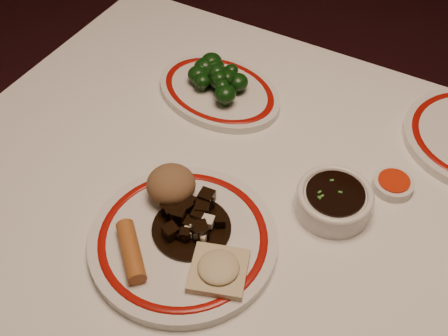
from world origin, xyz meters
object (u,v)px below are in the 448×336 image
stirfry_heap (192,221)px  broccoli_plate (219,92)px  main_plate (183,240)px  rice_mound (171,185)px  broccoli_pile (216,76)px  spring_roll (131,251)px  fried_wonton (219,269)px  soy_bowl (334,202)px  dining_table (283,265)px

stirfry_heap → broccoli_plate: (-0.12, 0.29, -0.02)m
main_plate → rice_mound: size_ratio=4.28×
main_plate → broccoli_pile: 0.34m
broccoli_plate → broccoli_pile: bearing=148.0°
spring_roll → stirfry_heap: (0.05, 0.09, -0.00)m
fried_wonton → broccoli_plate: bearing=119.6°
fried_wonton → stirfry_heap: stirfry_heap is taller
rice_mound → spring_roll: (0.01, -0.12, -0.01)m
stirfry_heap → soy_bowl: 0.22m
soy_bowl → fried_wonton: bearing=-115.3°
soy_bowl → dining_table: bearing=-120.7°
fried_wonton → main_plate: bearing=160.1°
soy_bowl → stirfry_heap: bearing=-139.1°
main_plate → soy_bowl: soy_bowl is taller
dining_table → broccoli_plate: size_ratio=4.36×
main_plate → broccoli_plate: size_ratio=1.15×
main_plate → broccoli_pile: (-0.13, 0.32, 0.03)m
main_plate → broccoli_pile: broccoli_pile is taller
soy_bowl → rice_mound: bearing=-153.7°
rice_mound → broccoli_pile: size_ratio=0.65×
main_plate → broccoli_pile: bearing=111.9°
spring_roll → broccoli_pile: (-0.08, 0.38, 0.01)m
rice_mound → spring_roll: size_ratio=0.77×
dining_table → soy_bowl: bearing=59.3°
stirfry_heap → broccoli_pile: size_ratio=1.04×
dining_table → broccoli_plate: (-0.24, 0.22, 0.10)m
spring_roll → rice_mound: bearing=48.4°
rice_mound → spring_roll: rice_mound is taller
dining_table → fried_wonton: 0.18m
dining_table → rice_mound: size_ratio=16.24×
rice_mound → stirfry_heap: 0.07m
rice_mound → fried_wonton: bearing=-32.8°
main_plate → spring_roll: spring_roll is taller
broccoli_plate → dining_table: bearing=-42.2°
stirfry_heap → broccoli_pile: bearing=113.7°
spring_roll → fried_wonton: 0.12m
broccoli_pile → dining_table: bearing=-41.9°
fried_wonton → stirfry_heap: size_ratio=0.82×
main_plate → broccoli_plate: bearing=110.8°
main_plate → fried_wonton: (0.07, -0.03, 0.02)m
broccoli_pile → broccoli_plate: bearing=-32.0°
spring_roll → fried_wonton: spring_roll is taller
broccoli_pile → soy_bowl: size_ratio=1.00×
spring_roll → fried_wonton: bearing=-29.7°
main_plate → stirfry_heap: size_ratio=2.70×
dining_table → stirfry_heap: 0.18m
dining_table → stirfry_heap: bearing=-149.8°
stirfry_heap → broccoli_plate: 0.31m
dining_table → broccoli_plate: bearing=137.8°
rice_mound → dining_table: bearing=12.1°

